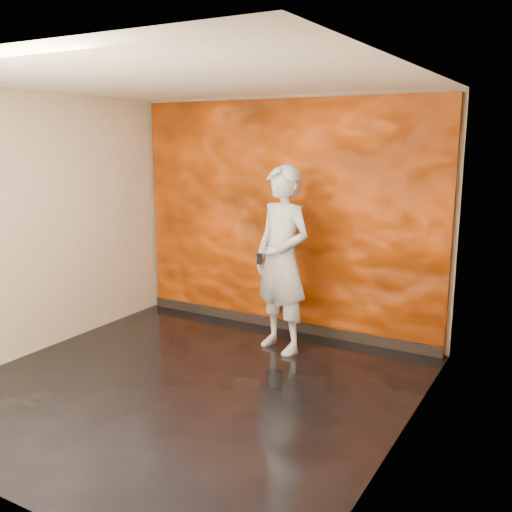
# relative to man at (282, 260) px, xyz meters

# --- Properties ---
(room) EXTENTS (4.02, 4.02, 2.81)m
(room) POSITION_rel_man_xyz_m (-0.32, -1.30, 0.38)
(room) COLOR black
(room) RESTS_ON ground
(feature_wall) EXTENTS (3.90, 0.06, 2.75)m
(feature_wall) POSITION_rel_man_xyz_m (-0.32, 0.66, 0.36)
(feature_wall) COLOR #EE5106
(feature_wall) RESTS_ON ground
(baseboard) EXTENTS (3.90, 0.04, 0.12)m
(baseboard) POSITION_rel_man_xyz_m (-0.32, 0.62, -0.96)
(baseboard) COLOR black
(baseboard) RESTS_ON ground
(man) EXTENTS (0.86, 0.71, 2.04)m
(man) POSITION_rel_man_xyz_m (0.00, 0.00, 0.00)
(man) COLOR #979DA6
(man) RESTS_ON ground
(phone) EXTENTS (0.07, 0.02, 0.12)m
(phone) POSITION_rel_man_xyz_m (-0.11, -0.30, 0.06)
(phone) COLOR black
(phone) RESTS_ON man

